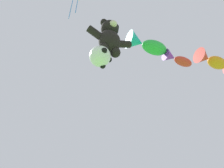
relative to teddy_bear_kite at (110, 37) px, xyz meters
The scene contains 5 objects.
teddy_bear_kite is the anchor object (origin of this frame).
soccer_ball_kite 1.31m from the teddy_bear_kite, 150.28° to the left, with size 1.00×1.00×0.92m.
fish_kite_emerald 2.17m from the teddy_bear_kite, ahead, with size 2.19×1.02×0.98m.
fish_kite_crimson 3.97m from the teddy_bear_kite, ahead, with size 1.68×0.66×0.65m.
fish_kite_tangerine 6.12m from the teddy_bear_kite, ahead, with size 1.91×0.92×0.92m.
Camera 1 is at (-3.24, -1.82, 1.75)m, focal length 40.00 mm.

